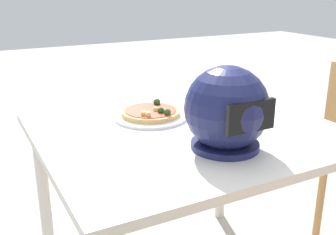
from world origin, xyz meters
name	(u,v)px	position (x,y,z in m)	size (l,w,h in m)	color
dining_table	(186,149)	(0.00, 0.00, 0.64)	(1.03, 0.93, 0.72)	beige
pizza_plate	(151,116)	(0.07, -0.16, 0.73)	(0.28, 0.28, 0.01)	white
pizza	(151,112)	(0.07, -0.16, 0.75)	(0.23, 0.23, 0.04)	tan
motorcycle_helmet	(227,110)	(-0.01, 0.22, 0.85)	(0.26, 0.26, 0.26)	#191E4C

